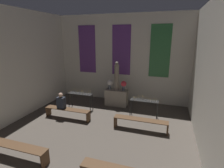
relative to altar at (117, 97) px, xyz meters
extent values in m
cube|color=silver|center=(0.00, 0.95, 1.99)|extent=(7.66, 0.12, 4.84)
cube|color=#60337F|center=(-2.08, 0.87, 2.47)|extent=(1.04, 0.03, 2.71)
cube|color=#60337F|center=(0.00, 0.87, 2.47)|extent=(1.04, 0.03, 2.71)
cube|color=#33723F|center=(2.08, 0.87, 2.47)|extent=(1.04, 0.03, 2.71)
cube|color=silver|center=(3.77, -4.34, 1.99)|extent=(0.12, 10.70, 4.84)
cube|color=gray|center=(0.00, 0.00, 0.00)|extent=(1.18, 0.57, 0.87)
cylinder|color=gray|center=(0.00, 0.00, 1.11)|extent=(0.24, 0.24, 1.35)
sphere|color=gray|center=(0.00, 0.00, 1.87)|extent=(0.17, 0.17, 0.17)
cylinder|color=#4C5666|center=(-0.38, 0.00, 0.57)|extent=(0.15, 0.15, 0.27)
sphere|color=silver|center=(-0.38, 0.00, 0.81)|extent=(0.29, 0.29, 0.29)
cylinder|color=#4C5666|center=(0.38, 0.00, 0.57)|extent=(0.15, 0.15, 0.27)
sphere|color=#DB3342|center=(0.38, 0.00, 0.81)|extent=(0.29, 0.29, 0.29)
cube|color=black|center=(-1.63, -1.05, 0.39)|extent=(1.27, 0.37, 0.02)
cylinder|color=black|center=(-2.23, -1.21, -0.03)|extent=(0.04, 0.04, 0.81)
cylinder|color=black|center=(-1.02, -1.21, -0.03)|extent=(0.04, 0.04, 0.81)
cylinder|color=black|center=(-2.23, -0.90, -0.03)|extent=(0.04, 0.04, 0.81)
cylinder|color=black|center=(-1.02, -0.90, -0.03)|extent=(0.04, 0.04, 0.81)
cylinder|color=silver|center=(-1.48, -1.05, 0.47)|extent=(0.02, 0.02, 0.15)
sphere|color=#F9CC4C|center=(-1.48, -1.05, 0.56)|extent=(0.02, 0.02, 0.02)
cylinder|color=silver|center=(-2.14, -1.20, 0.47)|extent=(0.02, 0.02, 0.15)
sphere|color=#F9CC4C|center=(-2.14, -1.20, 0.56)|extent=(0.02, 0.02, 0.02)
cylinder|color=silver|center=(-1.13, -0.92, 0.45)|extent=(0.02, 0.02, 0.10)
sphere|color=#F9CC4C|center=(-1.13, -0.92, 0.51)|extent=(0.02, 0.02, 0.02)
cylinder|color=silver|center=(-1.75, -1.06, 0.47)|extent=(0.02, 0.02, 0.15)
sphere|color=#F9CC4C|center=(-1.75, -1.06, 0.56)|extent=(0.02, 0.02, 0.02)
cylinder|color=silver|center=(-2.07, -0.95, 0.47)|extent=(0.02, 0.02, 0.14)
sphere|color=#F9CC4C|center=(-2.07, -0.95, 0.55)|extent=(0.02, 0.02, 0.02)
cylinder|color=silver|center=(-1.20, -1.16, 0.45)|extent=(0.02, 0.02, 0.11)
sphere|color=#F9CC4C|center=(-1.20, -1.16, 0.52)|extent=(0.02, 0.02, 0.02)
cylinder|color=silver|center=(-1.16, -1.05, 0.47)|extent=(0.02, 0.02, 0.15)
sphere|color=#F9CC4C|center=(-1.16, -1.05, 0.55)|extent=(0.02, 0.02, 0.02)
cylinder|color=silver|center=(-2.21, -1.20, 0.45)|extent=(0.02, 0.02, 0.10)
sphere|color=#F9CC4C|center=(-2.21, -1.20, 0.51)|extent=(0.02, 0.02, 0.02)
cylinder|color=silver|center=(-2.20, -0.94, 0.44)|extent=(0.02, 0.02, 0.09)
sphere|color=#F9CC4C|center=(-2.20, -0.94, 0.50)|extent=(0.02, 0.02, 0.02)
cylinder|color=silver|center=(-1.96, -0.91, 0.48)|extent=(0.02, 0.02, 0.17)
sphere|color=#F9CC4C|center=(-1.96, -0.91, 0.58)|extent=(0.02, 0.02, 0.02)
cylinder|color=silver|center=(-1.38, -1.14, 0.45)|extent=(0.02, 0.02, 0.12)
sphere|color=#F9CC4C|center=(-1.38, -1.14, 0.53)|extent=(0.02, 0.02, 0.02)
cylinder|color=silver|center=(-1.74, -1.09, 0.44)|extent=(0.02, 0.02, 0.10)
sphere|color=#F9CC4C|center=(-1.74, -1.09, 0.51)|extent=(0.02, 0.02, 0.02)
cylinder|color=silver|center=(-1.55, -1.08, 0.47)|extent=(0.02, 0.02, 0.15)
sphere|color=#F9CC4C|center=(-1.55, -1.08, 0.56)|extent=(0.02, 0.02, 0.02)
cylinder|color=silver|center=(-1.12, -0.91, 0.49)|extent=(0.02, 0.02, 0.18)
sphere|color=#F9CC4C|center=(-1.12, -0.91, 0.59)|extent=(0.02, 0.02, 0.02)
cylinder|color=silver|center=(-1.47, -1.15, 0.48)|extent=(0.02, 0.02, 0.16)
sphere|color=#F9CC4C|center=(-1.47, -1.15, 0.57)|extent=(0.02, 0.02, 0.02)
cube|color=black|center=(1.63, -1.05, 0.39)|extent=(1.27, 0.37, 0.02)
cylinder|color=black|center=(1.02, -1.21, -0.03)|extent=(0.04, 0.04, 0.81)
cylinder|color=black|center=(2.23, -1.21, -0.03)|extent=(0.04, 0.04, 0.81)
cylinder|color=black|center=(1.02, -0.90, -0.03)|extent=(0.04, 0.04, 0.81)
cylinder|color=black|center=(2.23, -0.90, -0.03)|extent=(0.04, 0.04, 0.81)
cylinder|color=silver|center=(1.66, -1.02, 0.45)|extent=(0.02, 0.02, 0.11)
sphere|color=#F9CC4C|center=(1.66, -1.02, 0.52)|extent=(0.02, 0.02, 0.02)
cylinder|color=silver|center=(1.91, -1.20, 0.46)|extent=(0.02, 0.02, 0.14)
sphere|color=#F9CC4C|center=(1.91, -1.20, 0.54)|extent=(0.02, 0.02, 0.02)
cylinder|color=silver|center=(1.17, -1.00, 0.44)|extent=(0.02, 0.02, 0.09)
sphere|color=#F9CC4C|center=(1.17, -1.00, 0.50)|extent=(0.02, 0.02, 0.02)
cylinder|color=silver|center=(1.34, -0.98, 0.48)|extent=(0.02, 0.02, 0.16)
sphere|color=#F9CC4C|center=(1.34, -0.98, 0.57)|extent=(0.02, 0.02, 0.02)
cylinder|color=silver|center=(1.26, -1.15, 0.46)|extent=(0.02, 0.02, 0.13)
sphere|color=#F9CC4C|center=(1.26, -1.15, 0.53)|extent=(0.02, 0.02, 0.02)
cylinder|color=silver|center=(2.17, -1.19, 0.47)|extent=(0.02, 0.02, 0.16)
sphere|color=#F9CC4C|center=(2.17, -1.19, 0.56)|extent=(0.02, 0.02, 0.02)
cylinder|color=silver|center=(1.20, -1.20, 0.45)|extent=(0.02, 0.02, 0.11)
sphere|color=#F9CC4C|center=(1.20, -1.20, 0.52)|extent=(0.02, 0.02, 0.02)
cylinder|color=silver|center=(1.57, -0.91, 0.45)|extent=(0.02, 0.02, 0.12)
sphere|color=#F9CC4C|center=(1.57, -0.91, 0.52)|extent=(0.02, 0.02, 0.02)
cylinder|color=silver|center=(1.53, -0.94, 0.48)|extent=(0.02, 0.02, 0.17)
sphere|color=#F9CC4C|center=(1.53, -0.94, 0.58)|extent=(0.02, 0.02, 0.02)
cylinder|color=silver|center=(2.02, -1.17, 0.45)|extent=(0.02, 0.02, 0.10)
sphere|color=#F9CC4C|center=(2.02, -1.17, 0.51)|extent=(0.02, 0.02, 0.02)
cylinder|color=silver|center=(1.14, -1.12, 0.46)|extent=(0.02, 0.02, 0.13)
sphere|color=#F9CC4C|center=(1.14, -1.12, 0.54)|extent=(0.02, 0.02, 0.02)
cylinder|color=silver|center=(1.42, -0.97, 0.47)|extent=(0.02, 0.02, 0.14)
sphere|color=#F9CC4C|center=(1.42, -0.97, 0.55)|extent=(0.02, 0.02, 0.02)
cylinder|color=silver|center=(1.81, -1.13, 0.46)|extent=(0.02, 0.02, 0.13)
sphere|color=#F9CC4C|center=(1.81, -1.13, 0.54)|extent=(0.02, 0.02, 0.02)
cylinder|color=silver|center=(2.08, -1.06, 0.46)|extent=(0.02, 0.02, 0.12)
sphere|color=#F9CC4C|center=(2.08, -1.06, 0.53)|extent=(0.02, 0.02, 0.02)
cylinder|color=silver|center=(1.52, -0.95, 0.47)|extent=(0.02, 0.02, 0.15)
sphere|color=#F9CC4C|center=(1.52, -0.95, 0.56)|extent=(0.02, 0.02, 0.02)
cube|color=#4C331E|center=(-1.67, -5.14, 0.02)|extent=(2.15, 0.36, 0.03)
cube|color=#4C331E|center=(-0.62, -5.14, -0.21)|extent=(0.06, 0.32, 0.44)
cube|color=#4C331E|center=(-1.67, -2.25, 0.02)|extent=(2.15, 0.36, 0.03)
cube|color=#4C331E|center=(-2.71, -2.25, -0.21)|extent=(0.06, 0.32, 0.44)
cube|color=#4C331E|center=(-0.62, -2.25, -0.21)|extent=(0.06, 0.32, 0.44)
cube|color=#4C331E|center=(1.67, -2.25, 0.02)|extent=(2.15, 0.36, 0.03)
cube|color=#4C331E|center=(0.62, -2.25, -0.21)|extent=(0.06, 0.32, 0.44)
cube|color=#4C331E|center=(2.71, -2.25, -0.21)|extent=(0.06, 0.32, 0.44)
cube|color=#282D38|center=(-1.97, -2.25, 0.30)|extent=(0.36, 0.24, 0.52)
sphere|color=tan|center=(-1.97, -2.25, 0.66)|extent=(0.21, 0.21, 0.21)
camera|label=1|loc=(2.54, -8.61, 3.21)|focal=28.00mm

